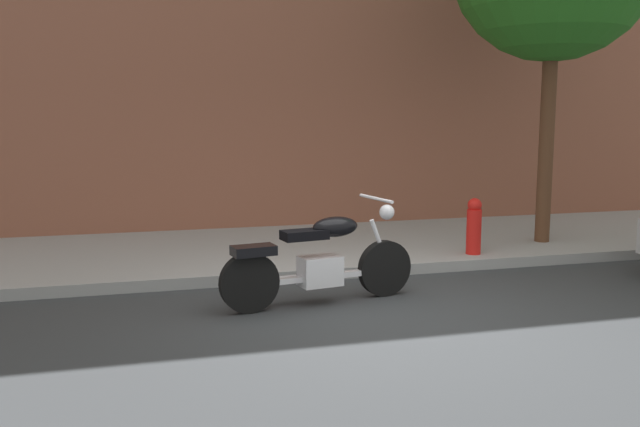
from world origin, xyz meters
TOP-DOWN VIEW (x-y plane):
  - ground_plane at (0.00, 0.00)m, footprint 60.00×60.00m
  - sidewalk at (0.00, 3.22)m, footprint 20.91×3.36m
  - motorcycle at (-0.55, 0.57)m, footprint 2.21×0.74m
  - fire_hydrant at (1.98, 1.91)m, footprint 0.20×0.20m

SIDE VIEW (x-z plane):
  - ground_plane at x=0.00m, z-range 0.00..0.00m
  - sidewalk at x=0.00m, z-range 0.00..0.14m
  - fire_hydrant at x=1.98m, z-range 0.00..0.91m
  - motorcycle at x=-0.55m, z-range -0.10..1.03m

